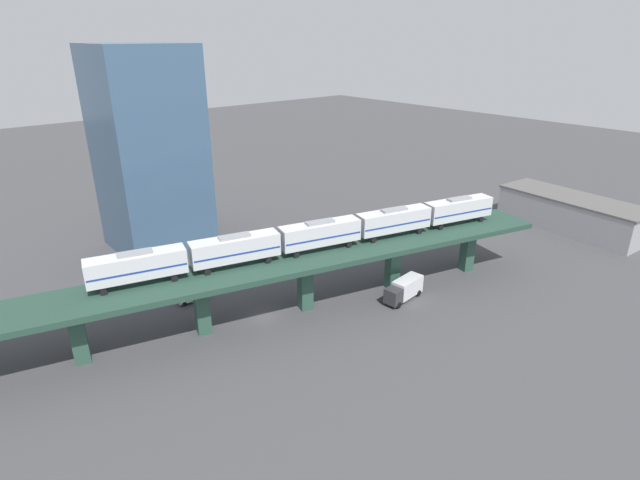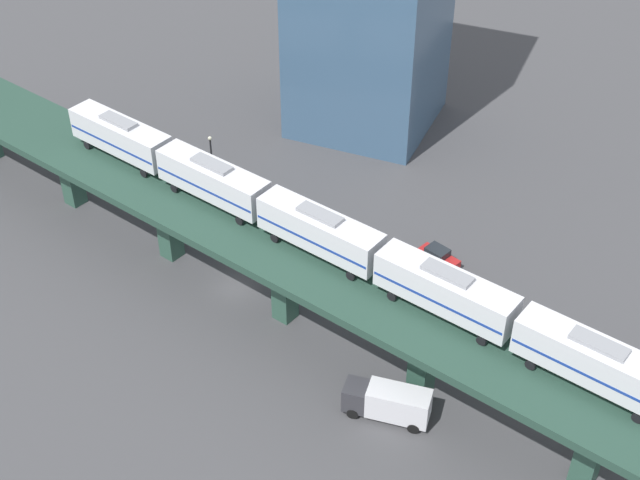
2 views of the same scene
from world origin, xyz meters
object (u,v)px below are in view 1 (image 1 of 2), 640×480
street_car_white (192,296)px  delivery_truck (404,289)px  subway_train (320,233)px  warehouse_building (571,213)px  street_car_red (307,255)px  office_tower (149,151)px  street_lamp (153,278)px

street_car_white → delivery_truck: delivery_truck is taller
subway_train → delivery_truck: bearing=49.2°
subway_train → warehouse_building: bearing=79.5°
street_car_white → warehouse_building: (22.96, 73.86, 2.47)m
street_car_red → office_tower: size_ratio=0.13×
street_car_white → delivery_truck: (20.40, 24.70, 0.82)m
delivery_truck → street_car_white: bearing=-129.5°
delivery_truck → warehouse_building: (2.57, 49.16, 1.65)m
subway_train → warehouse_building: 60.22m
subway_train → delivery_truck: (8.30, 9.61, -9.03)m
street_car_red → street_lamp: street_lamp is taller
street_car_white → delivery_truck: bearing=50.5°
subway_train → office_tower: (-36.27, -9.06, 7.21)m
subway_train → office_tower: office_tower is taller
subway_train → street_car_white: bearing=-128.7°
street_car_white → office_tower: bearing=166.0°
street_car_white → office_tower: size_ratio=0.13×
warehouse_building → office_tower: size_ratio=0.82×
warehouse_building → subway_train: bearing=-100.5°
office_tower → delivery_truck: bearing=22.7°
street_car_red → delivery_truck: bearing=5.6°
delivery_truck → office_tower: (-44.56, -18.67, 16.24)m
street_car_red → subway_train: bearing=-31.4°
street_car_red → office_tower: office_tower is taller
street_lamp → street_car_white: bearing=53.4°
street_lamp → subway_train: bearing=51.7°
delivery_truck → warehouse_building: size_ratio=0.25×
street_lamp → warehouse_building: size_ratio=0.24×
street_car_white → delivery_truck: 32.05m
delivery_truck → office_tower: size_ratio=0.21×
delivery_truck → office_tower: bearing=-157.3°
warehouse_building → office_tower: bearing=-124.8°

